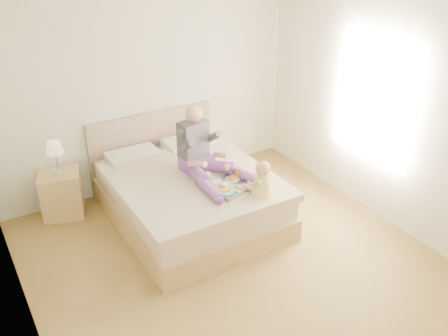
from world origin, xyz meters
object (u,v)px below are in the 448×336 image
bed (187,193)px  tray (229,184)px  nightstand (62,194)px  baby (262,181)px  adult (203,154)px

bed → tray: 0.70m
bed → nightstand: (-1.27, 0.80, -0.03)m
bed → baby: bearing=-62.7°
bed → adult: bearing=-42.0°
bed → tray: bed is taller
bed → adult: 0.57m
nightstand → adult: 1.79m
bed → baby: (0.45, -0.88, 0.45)m
nightstand → baby: baby is taller
tray → bed: bearing=95.5°
bed → baby: baby is taller
bed → nightstand: bed is taller
nightstand → adult: size_ratio=0.56×
bed → nightstand: 1.50m
tray → baby: 0.39m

